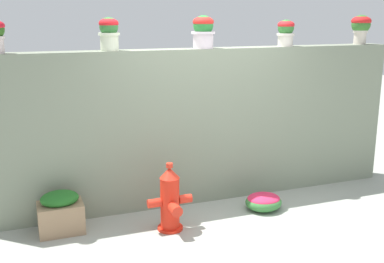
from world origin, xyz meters
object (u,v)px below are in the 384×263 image
potted_plant_2 (203,30)px  fire_hydrant (170,201)px  potted_plant_1 (109,31)px  potted_plant_3 (286,31)px  flower_bush_left (264,201)px  planter_box (61,213)px  potted_plant_4 (361,26)px

potted_plant_2 → fire_hydrant: (-0.70, -0.76, -1.86)m
potted_plant_1 → potted_plant_2: potted_plant_2 is taller
potted_plant_1 → potted_plant_3: 2.34m
potted_plant_1 → potted_plant_3: bearing=0.2°
flower_bush_left → planter_box: (-2.45, 0.24, 0.12)m
potted_plant_1 → planter_box: size_ratio=0.77×
potted_plant_3 → flower_bush_left: size_ratio=0.75×
potted_plant_4 → planter_box: (-4.27, -0.40, -2.01)m
potted_plant_1 → potted_plant_4: 3.57m
potted_plant_3 → fire_hydrant: potted_plant_3 is taller
fire_hydrant → flower_bush_left: fire_hydrant is taller
planter_box → potted_plant_1: bearing=27.8°
potted_plant_2 → flower_bush_left: (0.58, -0.62, -2.10)m
flower_bush_left → planter_box: 2.46m
fire_hydrant → planter_box: 1.23m
flower_bush_left → potted_plant_4: bearing=19.5°
potted_plant_4 → planter_box: bearing=-174.6°
potted_plant_1 → flower_bush_left: 2.79m
potted_plant_2 → fire_hydrant: size_ratio=0.51×
potted_plant_2 → planter_box: potted_plant_2 is taller
potted_plant_1 → planter_box: 2.12m
potted_plant_3 → planter_box: size_ratio=0.70×
flower_bush_left → fire_hydrant: bearing=-174.0°
flower_bush_left → planter_box: size_ratio=0.94×
potted_plant_4 → flower_bush_left: (-1.82, -0.64, -2.13)m
flower_bush_left → planter_box: planter_box is taller
potted_plant_2 → potted_plant_3: bearing=-0.2°
potted_plant_2 → flower_bush_left: bearing=-47.0°
planter_box → flower_bush_left: bearing=-5.6°
potted_plant_3 → potted_plant_4: bearing=1.1°
fire_hydrant → potted_plant_1: bearing=122.4°
planter_box → potted_plant_4: bearing=5.4°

